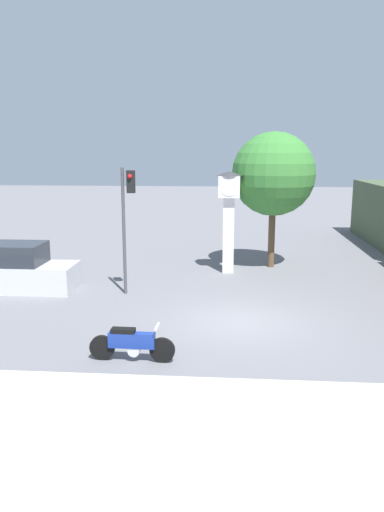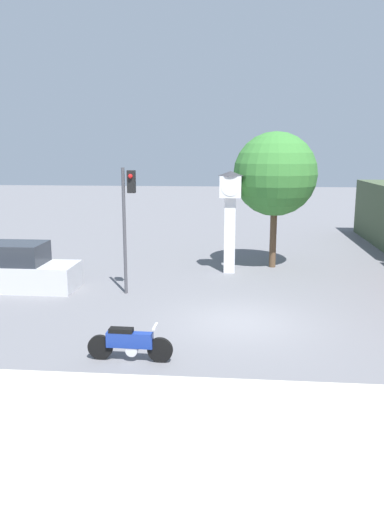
# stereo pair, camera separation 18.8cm
# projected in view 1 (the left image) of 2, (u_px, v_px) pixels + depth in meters

# --- Properties ---
(ground_plane) EXTENTS (120.00, 120.00, 0.00)m
(ground_plane) POSITION_uv_depth(u_px,v_px,m) (241.00, 322.00, 15.54)
(ground_plane) COLOR slate
(sidewalk_strip) EXTENTS (36.00, 6.00, 0.10)m
(sidewalk_strip) POSITION_uv_depth(u_px,v_px,m) (247.00, 459.00, 8.55)
(sidewalk_strip) COLOR #BCB7A8
(sidewalk_strip) RESTS_ON ground_plane
(motorcycle) EXTENTS (2.20, 0.47, 0.97)m
(motorcycle) POSITION_uv_depth(u_px,v_px,m) (132.00, 344.00, 12.58)
(motorcycle) COLOR black
(motorcycle) RESTS_ON ground_plane
(clock_tower) EXTENTS (1.09, 1.09, 4.39)m
(clock_tower) POSITION_uv_depth(u_px,v_px,m) (229.00, 206.00, 21.35)
(clock_tower) COLOR white
(clock_tower) RESTS_ON ground_plane
(traffic_light) EXTENTS (0.50, 0.35, 4.65)m
(traffic_light) POSITION_uv_depth(u_px,v_px,m) (127.00, 209.00, 17.99)
(traffic_light) COLOR #47474C
(traffic_light) RESTS_ON ground_plane
(street_tree) EXTENTS (3.70, 3.70, 6.07)m
(street_tree) POSITION_uv_depth(u_px,v_px,m) (274.00, 174.00, 22.08)
(street_tree) COLOR brown
(street_tree) RESTS_ON ground_plane
(parked_car) EXTENTS (4.20, 1.81, 1.80)m
(parked_car) POSITION_uv_depth(u_px,v_px,m) (19.00, 270.00, 19.03)
(parked_car) COLOR silver
(parked_car) RESTS_ON ground_plane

